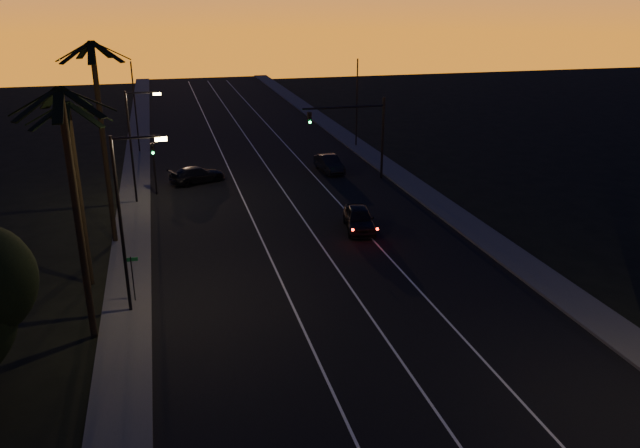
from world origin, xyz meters
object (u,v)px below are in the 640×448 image
object	(u,v)px
lead_car	(359,219)
cross_car	(197,175)
right_car	(329,164)
signal_mast	(356,125)

from	to	relation	value
lead_car	cross_car	size ratio (longest dim) A/B	1.04
lead_car	cross_car	distance (m)	17.25
lead_car	right_car	world-z (taller)	lead_car
lead_car	signal_mast	bearing A→B (deg)	73.55
lead_car	cross_car	bearing A→B (deg)	124.57
signal_mast	right_car	xyz separation A→B (m)	(-1.48, 3.17, -4.04)
signal_mast	lead_car	world-z (taller)	signal_mast
right_car	cross_car	distance (m)	11.76
lead_car	right_car	size ratio (longest dim) A/B	1.18
cross_car	right_car	bearing A→B (deg)	2.97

